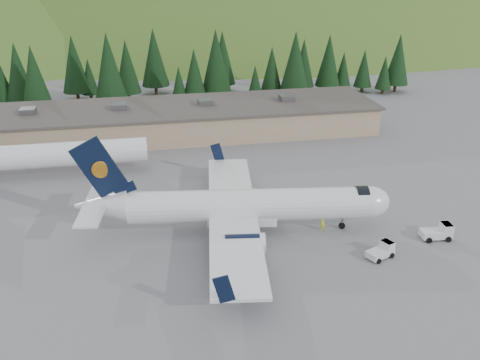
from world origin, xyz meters
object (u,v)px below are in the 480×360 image
object	(u,v)px
terminal_building	(178,120)
airliner	(241,207)
baggage_tug_a	(382,251)
second_airliner	(49,154)
ramp_worker	(323,223)
baggage_tug_b	(439,232)

from	to	relation	value
terminal_building	airliner	bearing A→B (deg)	-84.03
airliner	baggage_tug_a	xyz separation A→B (m)	(13.80, -8.48, -2.49)
second_airliner	terminal_building	world-z (taller)	second_airliner
airliner	ramp_worker	size ratio (longest dim) A/B	19.84
baggage_tug_b	terminal_building	bearing A→B (deg)	125.54
second_airliner	ramp_worker	distance (m)	40.86
airliner	terminal_building	distance (m)	38.06
baggage_tug_a	ramp_worker	world-z (taller)	ramp_worker
airliner	baggage_tug_b	bearing A→B (deg)	-7.45
airliner	baggage_tug_a	bearing A→B (deg)	-23.67
second_airliner	ramp_worker	xyz separation A→B (m)	(33.35, -23.49, -2.41)
baggage_tug_a	terminal_building	size ratio (longest dim) A/B	0.05
baggage_tug_a	ramp_worker	distance (m)	8.10
second_airliner	baggage_tug_a	distance (m)	48.43
second_airliner	terminal_building	xyz separation A→B (m)	(19.91, 16.00, -0.70)
second_airliner	baggage_tug_a	world-z (taller)	second_airliner
airliner	ramp_worker	distance (m)	9.89
terminal_building	ramp_worker	distance (m)	41.75
second_airliner	ramp_worker	size ratio (longest dim) A/B	14.98
second_airliner	baggage_tug_b	size ratio (longest dim) A/B	7.69
airliner	second_airliner	bearing A→B (deg)	145.43
baggage_tug_a	baggage_tug_b	bearing A→B (deg)	-6.25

